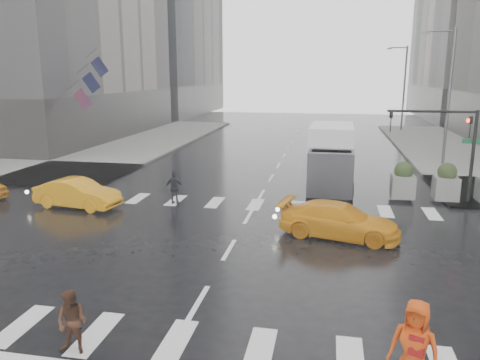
% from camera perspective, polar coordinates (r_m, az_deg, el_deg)
% --- Properties ---
extents(ground, '(120.00, 120.00, 0.00)m').
position_cam_1_polar(ground, '(16.84, -1.34, -8.50)').
color(ground, black).
rests_on(ground, ground).
extents(sidewalk_nw, '(35.00, 35.00, 0.15)m').
position_cam_1_polar(sidewalk_nw, '(40.45, -23.70, 3.15)').
color(sidewalk_nw, slate).
rests_on(sidewalk_nw, ground).
extents(road_markings, '(18.00, 48.00, 0.01)m').
position_cam_1_polar(road_markings, '(16.84, -1.34, -8.48)').
color(road_markings, silver).
rests_on(road_markings, ground).
extents(traffic_signal_pole, '(4.45, 0.42, 4.50)m').
position_cam_1_polar(traffic_signal_pole, '(24.19, 24.42, 4.78)').
color(traffic_signal_pole, black).
rests_on(traffic_signal_pole, ground).
extents(street_lamp_near, '(2.15, 0.22, 9.00)m').
position_cam_1_polar(street_lamp_near, '(34.19, 23.96, 9.78)').
color(street_lamp_near, '#59595B').
rests_on(street_lamp_near, ground).
extents(street_lamp_far, '(2.15, 0.22, 9.00)m').
position_cam_1_polar(street_lamp_far, '(53.87, 19.27, 10.89)').
color(street_lamp_far, '#59595B').
rests_on(street_lamp_far, ground).
extents(planter_west, '(1.10, 1.10, 1.80)m').
position_cam_1_polar(planter_west, '(24.36, 19.25, -0.08)').
color(planter_west, slate).
rests_on(planter_west, ground).
extents(planter_mid, '(1.10, 1.10, 1.80)m').
position_cam_1_polar(planter_mid, '(24.74, 23.83, -0.27)').
color(planter_mid, slate).
rests_on(planter_mid, ground).
extents(flag_cluster, '(2.87, 3.06, 4.69)m').
position_cam_1_polar(flag_cluster, '(38.52, -18.07, 11.50)').
color(flag_cluster, '#59595B').
rests_on(flag_cluster, ground).
extents(pedestrian_brown, '(0.74, 0.58, 1.49)m').
position_cam_1_polar(pedestrian_brown, '(11.46, -19.80, -16.01)').
color(pedestrian_brown, '#452718').
rests_on(pedestrian_brown, ground).
extents(pedestrian_orange, '(1.12, 0.95, 1.96)m').
position_cam_1_polar(pedestrian_orange, '(10.11, 20.49, -18.63)').
color(pedestrian_orange, '#CB410E').
rests_on(pedestrian_orange, ground).
extents(pedestrian_far_a, '(0.95, 0.58, 1.61)m').
position_cam_1_polar(pedestrian_far_a, '(22.55, -7.94, -0.94)').
color(pedestrian_far_a, black).
rests_on(pedestrian_far_a, ground).
extents(pedestrian_far_b, '(1.32, 1.33, 1.87)m').
position_cam_1_polar(pedestrian_far_b, '(23.99, 9.20, 0.17)').
color(pedestrian_far_b, black).
rests_on(pedestrian_far_b, ground).
extents(taxi_mid, '(4.23, 1.98, 1.34)m').
position_cam_1_polar(taxi_mid, '(23.09, -19.20, -1.56)').
color(taxi_mid, orange).
rests_on(taxi_mid, ground).
extents(taxi_rear, '(4.33, 2.65, 1.32)m').
position_cam_1_polar(taxi_rear, '(18.32, 12.00, -4.81)').
color(taxi_rear, orange).
rests_on(taxi_rear, ground).
extents(box_truck, '(2.35, 6.27, 3.33)m').
position_cam_1_polar(box_truck, '(26.15, 11.03, 3.03)').
color(box_truck, white).
rests_on(box_truck, ground).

